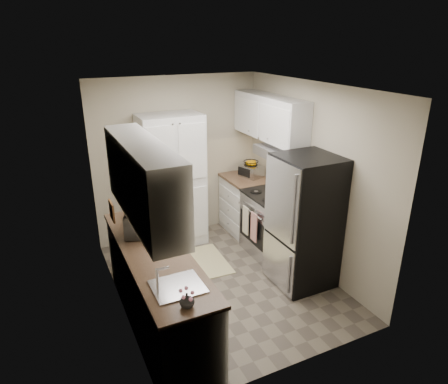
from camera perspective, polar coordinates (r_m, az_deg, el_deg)
The scene contains 16 objects.
ground at distance 5.40m, azimuth -0.21°, elevation -12.59°, with size 3.20×3.20×0.00m, color #665B4C.
room_shell at distance 4.67m, azimuth -0.38°, elevation 4.08°, with size 2.64×3.24×2.52m.
pantry_cabinet at distance 5.98m, azimuth -7.38°, elevation 1.49°, with size 0.90×0.55×2.00m, color silver.
base_cabinet_left at distance 4.53m, azimuth -9.49°, elevation -13.57°, with size 0.60×2.30×0.88m, color silver.
countertop_left at distance 4.29m, azimuth -9.86°, elevation -8.52°, with size 0.63×2.33×0.04m, color brown.
base_cabinet_right at distance 6.52m, azimuth 3.17°, elevation -1.93°, with size 0.60×0.80×0.88m, color silver.
countertop_right at distance 6.35m, azimuth 3.25°, elevation 1.88°, with size 0.63×0.83×0.04m, color brown.
electric_range at distance 5.87m, azimuth 6.79°, elevation -4.39°, with size 0.71×0.78×1.13m.
refrigerator at distance 5.10m, azimuth 11.40°, elevation -4.18°, with size 0.70×0.72×1.70m, color #B7B7BC.
microwave at distance 4.64m, azimuth -11.55°, elevation -3.98°, with size 0.51×0.34×0.28m, color silver.
wine_bottle at distance 4.90m, azimuth -12.98°, elevation -2.84°, with size 0.07×0.07×0.26m, color black.
flower_vase at distance 3.42m, azimuth -5.31°, elevation -15.14°, with size 0.13×0.13×0.13m, color silver.
cutting_board at distance 5.04m, azimuth -12.47°, elevation -1.82°, with size 0.02×0.24×0.30m, color #4E9A41.
toaster_oven at distance 6.36m, azimuth 3.93°, elevation 3.01°, with size 0.26×0.33×0.19m, color #A5A5A9.
fruit_basket at distance 6.34m, azimuth 3.87°, elevation 4.30°, with size 0.23×0.23×0.10m, color #DB9200, non-canonical shape.
kitchen_mat at distance 5.81m, azimuth -2.62°, elevation -9.86°, with size 0.55×0.88×0.01m, color beige.
Camera 1 is at (-1.92, -4.04, 3.01)m, focal length 32.00 mm.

